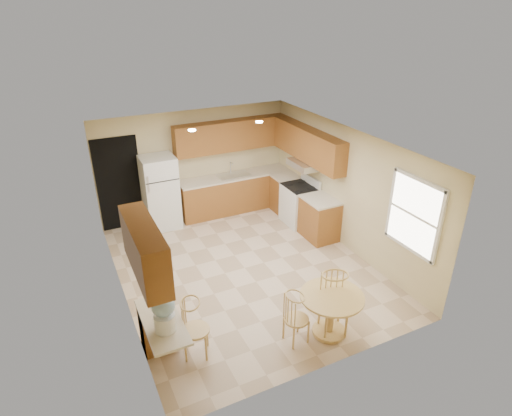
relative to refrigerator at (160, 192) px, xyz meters
name	(u,v)px	position (x,y,z in m)	size (l,w,h in m)	color
floor	(245,268)	(0.95, -2.40, -0.83)	(5.50, 5.50, 0.00)	beige
ceiling	(243,143)	(0.95, -2.40, 1.67)	(4.50, 5.50, 0.02)	white
wall_back	(195,163)	(0.95, 0.35, 0.42)	(4.50, 0.02, 2.50)	beige
wall_front	(333,295)	(0.95, -5.15, 0.42)	(4.50, 0.02, 2.50)	beige
wall_left	(116,237)	(-1.30, -2.40, 0.42)	(0.02, 5.50, 2.50)	beige
wall_right	(345,188)	(3.20, -2.40, 0.42)	(0.02, 5.50, 2.50)	beige
doorway	(119,184)	(-0.80, 0.34, 0.22)	(0.90, 0.02, 2.10)	black
base_cab_back	(235,193)	(1.83, 0.05, -0.39)	(2.75, 0.60, 0.87)	#965C26
counter_back	(235,176)	(1.83, 0.05, 0.06)	(2.75, 0.63, 0.04)	beige
base_cab_right_a	(286,194)	(2.90, -0.54, -0.39)	(0.60, 0.59, 0.87)	#965C26
counter_right_a	(286,177)	(2.90, -0.54, 0.06)	(0.63, 0.59, 0.04)	beige
base_cab_right_b	(319,219)	(2.90, -2.00, -0.39)	(0.60, 0.80, 0.87)	#965C26
counter_right_b	(321,200)	(2.90, -2.00, 0.06)	(0.63, 0.80, 0.04)	beige
upper_cab_back	(232,135)	(1.83, 0.19, 1.02)	(2.75, 0.33, 0.70)	#965C26
upper_cab_right	(308,145)	(3.04, -1.19, 1.02)	(0.33, 2.42, 0.70)	#965C26
upper_cab_left	(145,250)	(-1.13, -4.00, 1.02)	(0.33, 1.40, 0.70)	#965C26
sink	(234,175)	(1.80, 0.05, 0.08)	(0.78, 0.44, 0.01)	silver
range_hood	(304,164)	(2.95, -1.22, 0.59)	(0.50, 0.76, 0.14)	silver
desk_pedestal	(158,327)	(-1.05, -3.72, -0.47)	(0.48, 0.42, 0.72)	#965C26
desk_top	(162,321)	(-1.05, -4.10, -0.08)	(0.50, 1.20, 0.04)	beige
window	(414,215)	(3.18, -4.25, 0.67)	(0.06, 1.12, 1.30)	white
can_light_a	(192,130)	(0.45, -1.20, 1.66)	(0.14, 0.14, 0.02)	white
can_light_b	(259,122)	(1.85, -1.20, 1.66)	(0.14, 0.14, 0.02)	white
refrigerator	(160,192)	(0.00, 0.00, 0.00)	(0.73, 0.71, 1.66)	white
stove	(299,204)	(2.88, -1.22, -0.36)	(0.65, 0.76, 1.09)	white
dining_table	(331,309)	(1.38, -4.60, -0.36)	(0.96, 0.96, 0.71)	#E3BC71
chair_table_a	(300,317)	(0.83, -4.59, -0.31)	(0.37, 0.48, 0.84)	#E3BC71
chair_table_b	(338,303)	(1.43, -4.70, -0.20)	(0.45, 0.48, 1.02)	#E3BC71
chair_desk	(197,327)	(-0.60, -4.20, -0.27)	(0.41, 0.52, 0.92)	#E3BC71
water_crock	(164,312)	(-1.05, -4.30, 0.23)	(0.31, 0.31, 0.64)	white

